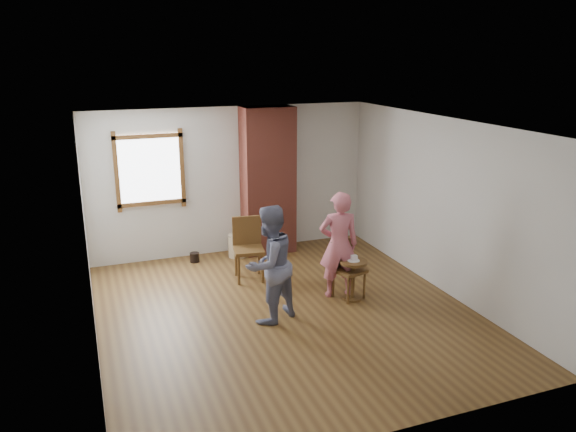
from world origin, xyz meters
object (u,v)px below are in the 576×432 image
Objects in this scene: side_table at (353,273)px; person_pink at (339,245)px; dining_chair_left at (248,245)px; dining_chair_right at (346,266)px; man at (269,264)px; stoneware_crock at (237,246)px.

side_table is 0.46m from person_pink.
person_pink is (1.04, -1.14, 0.24)m from dining_chair_left.
side_table is at bearing -39.32° from dining_chair_left.
man reaches higher than dining_chair_right.
stoneware_crock is at bearing -122.43° from man.
person_pink reaches higher than dining_chair_right.
stoneware_crock is at bearing 115.21° from side_table.
man is (-1.35, -0.19, 0.40)m from side_table.
stoneware_crock is 1.05m from dining_chair_left.
man is at bearing -95.74° from stoneware_crock.
side_table is at bearing 161.51° from man.
stoneware_crock is 0.47× the size of dining_chair_right.
person_pink reaches higher than side_table.
dining_chair_right is 0.53× the size of man.
stoneware_crock is 2.60m from man.
dining_chair_left is at bearing -122.74° from man.
dining_chair_right is at bearing 108.05° from side_table.
side_table reaches higher than stoneware_crock.
side_table is (0.05, -0.14, -0.08)m from dining_chair_right.
dining_chair_right is at bearing 166.63° from person_pink.
man is 1.26m from person_pink.
dining_chair_right is at bearing 167.74° from man.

